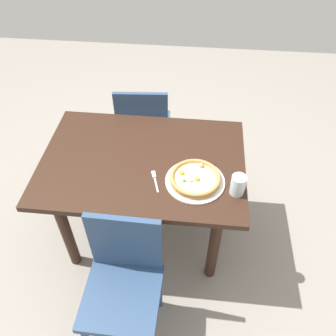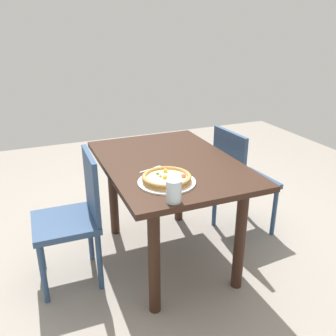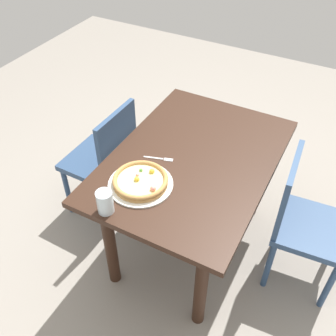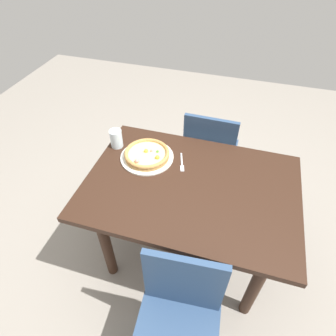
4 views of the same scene
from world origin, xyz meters
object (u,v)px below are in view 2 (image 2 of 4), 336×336
pizza (167,178)px  chair_far (240,178)px  dining_table (169,178)px  plate (167,182)px  drinking_glass (174,191)px  chair_near (75,214)px  fork (152,169)px

pizza → chair_far: bearing=118.2°
dining_table → chair_far: chair_far is taller
plate → drinking_glass: bearing=-13.4°
chair_near → pizza: chair_near is taller
chair_near → chair_far: 1.28m
chair_near → chair_far: size_ratio=1.00×
plate → chair_far: bearing=118.2°
chair_far → plate: 0.94m
dining_table → pizza: (0.32, -0.15, 0.15)m
chair_near → plate: chair_near is taller
dining_table → chair_far: size_ratio=1.39×
dining_table → chair_near: bearing=-91.6°
plate → fork: (-0.23, -0.01, -0.00)m
chair_near → plate: (0.34, 0.49, 0.28)m
chair_near → pizza: 0.67m
plate → fork: plate is taller
chair_far → plate: chair_far is taller
chair_near → plate: bearing=-123.3°
dining_table → pizza: 0.38m
chair_near → fork: (0.11, 0.49, 0.28)m
plate → drinking_glass: 0.24m
chair_far → pizza: 0.94m
plate → fork: size_ratio=2.06×
dining_table → plate: (0.32, -0.15, 0.13)m
chair_far → pizza: chair_far is taller
chair_near → pizza: bearing=-123.3°
drinking_glass → dining_table: bearing=159.8°
chair_far → drinking_glass: size_ratio=7.22×
fork → dining_table: bearing=14.5°
pizza → drinking_glass: (0.23, -0.06, 0.03)m
plate → drinking_glass: (0.23, -0.05, 0.06)m
chair_near → chair_far: same height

